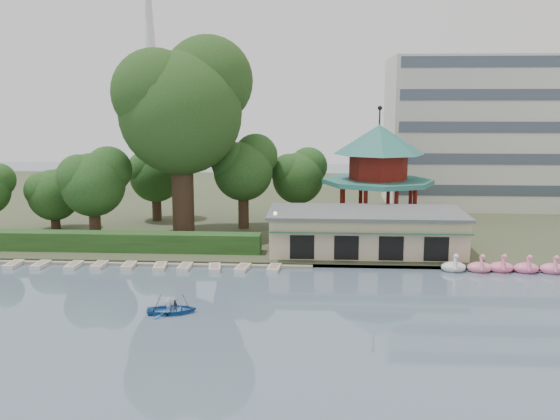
# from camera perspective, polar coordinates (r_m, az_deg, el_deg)

# --- Properties ---
(ground_plane) EXTENTS (220.00, 220.00, 0.00)m
(ground_plane) POSITION_cam_1_polar(r_m,az_deg,el_deg) (40.13, -4.53, -11.52)
(ground_plane) COLOR slate
(ground_plane) RESTS_ON ground
(shore) EXTENTS (220.00, 70.00, 0.40)m
(shore) POSITION_cam_1_polar(r_m,az_deg,el_deg) (90.29, 0.06, 0.75)
(shore) COLOR #424930
(shore) RESTS_ON ground
(embankment) EXTENTS (220.00, 0.60, 0.30)m
(embankment) POSITION_cam_1_polar(r_m,az_deg,el_deg) (56.42, -2.08, -4.96)
(embankment) COLOR gray
(embankment) RESTS_ON ground
(dock) EXTENTS (34.00, 1.60, 0.24)m
(dock) POSITION_cam_1_polar(r_m,az_deg,el_deg) (58.71, -13.87, -4.68)
(dock) COLOR gray
(dock) RESTS_ON ground
(boathouse) EXTENTS (18.60, 9.39, 3.90)m
(boathouse) POSITION_cam_1_polar(r_m,az_deg,el_deg) (60.38, 7.84, -1.89)
(boathouse) COLOR beige
(boathouse) RESTS_ON shore
(pavilion) EXTENTS (12.40, 12.40, 13.50)m
(pavilion) POSITION_cam_1_polar(r_m,az_deg,el_deg) (69.64, 8.98, 3.92)
(pavilion) COLOR beige
(pavilion) RESTS_ON shore
(office_building) EXTENTS (38.00, 18.00, 20.00)m
(office_building) POSITION_cam_1_polar(r_m,az_deg,el_deg) (90.31, 21.23, 6.16)
(office_building) COLOR silver
(office_building) RESTS_ON shore
(broadcast_tower) EXTENTS (8.00, 8.00, 96.00)m
(broadcast_tower) POSITION_cam_1_polar(r_m,az_deg,el_deg) (184.20, -11.85, 15.79)
(broadcast_tower) COLOR silver
(broadcast_tower) RESTS_ON ground
(hedge) EXTENTS (30.00, 2.00, 1.80)m
(hedge) POSITION_cam_1_polar(r_m,az_deg,el_deg) (62.42, -15.65, -2.78)
(hedge) COLOR #254D1E
(hedge) RESTS_ON shore
(lamp_post) EXTENTS (0.36, 0.36, 4.28)m
(lamp_post) POSITION_cam_1_polar(r_m,az_deg,el_deg) (57.22, -0.44, -1.46)
(lamp_post) COLOR black
(lamp_post) RESTS_ON shore
(big_tree) EXTENTS (14.16, 13.20, 21.17)m
(big_tree) POSITION_cam_1_polar(r_m,az_deg,el_deg) (66.69, -8.90, 9.67)
(big_tree) COLOR #3A281C
(big_tree) RESTS_ON shore
(small_trees) EXTENTS (39.03, 16.56, 10.64)m
(small_trees) POSITION_cam_1_polar(r_m,az_deg,el_deg) (71.17, -10.97, 2.98)
(small_trees) COLOR #3A281C
(small_trees) RESTS_ON shore
(swan_boats) EXTENTS (20.03, 2.09, 1.92)m
(swan_boats) POSITION_cam_1_polar(r_m,az_deg,el_deg) (59.11, 23.84, -4.88)
(swan_boats) COLOR white
(swan_boats) RESTS_ON ground
(moored_rowboats) EXTENTS (29.87, 2.66, 0.36)m
(moored_rowboats) POSITION_cam_1_polar(r_m,az_deg,el_deg) (57.64, -14.94, -4.94)
(moored_rowboats) COLOR silver
(moored_rowboats) RESTS_ON ground
(rowboat_with_passengers) EXTENTS (5.38, 4.27, 2.01)m
(rowboat_with_passengers) POSITION_cam_1_polar(r_m,az_deg,el_deg) (44.72, -9.85, -8.67)
(rowboat_with_passengers) COLOR #2564AE
(rowboat_with_passengers) RESTS_ON ground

